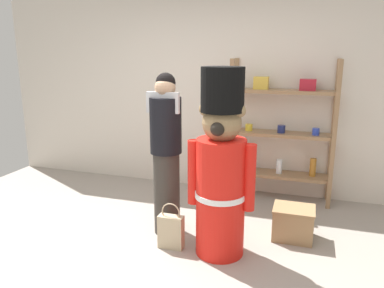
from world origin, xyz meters
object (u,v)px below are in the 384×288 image
merchandise_shelf (282,130)px  display_crate (293,223)px  shopping_bag (171,231)px  teddy_bear_guard (221,171)px  person_shopper (166,152)px

merchandise_shelf → display_crate: (0.24, -1.05, -0.74)m
merchandise_shelf → display_crate: 1.30m
merchandise_shelf → shopping_bag: bearing=-118.3°
merchandise_shelf → teddy_bear_guard: merchandise_shelf is taller
shopping_bag → display_crate: bearing=26.7°
merchandise_shelf → person_shopper: (-1.02, -1.30, -0.04)m
shopping_bag → display_crate: size_ratio=1.13×
person_shopper → shopping_bag: size_ratio=3.61×
teddy_bear_guard → merchandise_shelf: bearing=75.4°
teddy_bear_guard → display_crate: bearing=37.6°
teddy_bear_guard → person_shopper: 0.67m
teddy_bear_guard → person_shopper: size_ratio=1.04×
merchandise_shelf → teddy_bear_guard: (-0.40, -1.54, -0.10)m
teddy_bear_guard → shopping_bag: bearing=-172.6°
person_shopper → shopping_bag: (0.16, -0.30, -0.69)m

